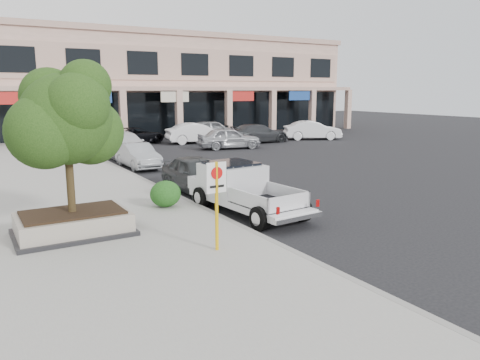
% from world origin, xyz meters
% --- Properties ---
extents(ground, '(120.00, 120.00, 0.00)m').
position_xyz_m(ground, '(0.00, 0.00, 0.00)').
color(ground, black).
rests_on(ground, ground).
extents(sidewalk, '(8.00, 52.00, 0.15)m').
position_xyz_m(sidewalk, '(-5.50, 6.00, 0.07)').
color(sidewalk, gray).
rests_on(sidewalk, ground).
extents(curb, '(0.20, 52.00, 0.15)m').
position_xyz_m(curb, '(-1.55, 6.00, 0.07)').
color(curb, gray).
rests_on(curb, ground).
extents(strip_mall, '(40.55, 12.43, 9.50)m').
position_xyz_m(strip_mall, '(8.00, 33.93, 4.75)').
color(strip_mall, tan).
rests_on(strip_mall, ground).
extents(planter, '(3.20, 2.20, 0.68)m').
position_xyz_m(planter, '(-6.11, 2.16, 0.48)').
color(planter, black).
rests_on(planter, sidewalk).
extents(planter_tree, '(2.90, 2.55, 4.00)m').
position_xyz_m(planter_tree, '(-5.98, 2.31, 3.41)').
color(planter_tree, black).
rests_on(planter_tree, planter).
extents(no_parking_sign, '(0.55, 0.09, 2.30)m').
position_xyz_m(no_parking_sign, '(-3.20, -1.10, 1.63)').
color(no_parking_sign, '#F0B40C').
rests_on(no_parking_sign, sidewalk).
extents(hedge, '(1.10, 0.99, 0.93)m').
position_xyz_m(hedge, '(-2.64, 3.81, 0.62)').
color(hedge, '#174012').
rests_on(hedge, sidewalk).
extents(pickup_truck, '(2.41, 5.53, 1.70)m').
position_xyz_m(pickup_truck, '(-0.35, 2.00, 0.85)').
color(pickup_truck, silver).
rests_on(pickup_truck, ground).
extents(curb_car_a, '(1.81, 4.49, 1.53)m').
position_xyz_m(curb_car_a, '(-0.34, 5.96, 0.76)').
color(curb_car_a, '#323638').
rests_on(curb_car_a, ground).
extents(curb_car_b, '(1.45, 4.06, 1.33)m').
position_xyz_m(curb_car_b, '(-0.44, 13.29, 0.67)').
color(curb_car_b, '#9C9FA3').
rests_on(curb_car_b, ground).
extents(curb_car_c, '(2.58, 5.69, 1.61)m').
position_xyz_m(curb_car_c, '(-0.02, 17.26, 0.81)').
color(curb_car_c, silver).
rests_on(curb_car_c, ground).
extents(curb_car_d, '(2.80, 5.23, 1.40)m').
position_xyz_m(curb_car_d, '(-0.69, 25.12, 0.70)').
color(curb_car_d, black).
rests_on(curb_car_d, ground).
extents(lot_car_a, '(4.82, 2.74, 1.55)m').
position_xyz_m(lot_car_a, '(7.96, 18.04, 0.77)').
color(lot_car_a, '#A8ABB1').
rests_on(lot_car_a, ground).
extents(lot_car_b, '(5.07, 2.34, 1.61)m').
position_xyz_m(lot_car_b, '(7.52, 22.45, 0.80)').
color(lot_car_b, white).
rests_on(lot_car_b, ground).
extents(lot_car_c, '(5.24, 2.21, 1.51)m').
position_xyz_m(lot_car_c, '(11.90, 20.26, 0.75)').
color(lot_car_c, '#2E3033').
rests_on(lot_car_c, ground).
extents(lot_car_d, '(5.30, 3.76, 1.34)m').
position_xyz_m(lot_car_d, '(3.05, 24.21, 0.67)').
color(lot_car_d, black).
rests_on(lot_car_d, ground).
extents(lot_car_e, '(4.97, 2.09, 1.68)m').
position_xyz_m(lot_car_e, '(9.82, 24.22, 0.84)').
color(lot_car_e, '#929599').
rests_on(lot_car_e, ground).
extents(lot_car_f, '(5.06, 3.60, 1.59)m').
position_xyz_m(lot_car_f, '(17.25, 19.95, 0.79)').
color(lot_car_f, white).
rests_on(lot_car_f, ground).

